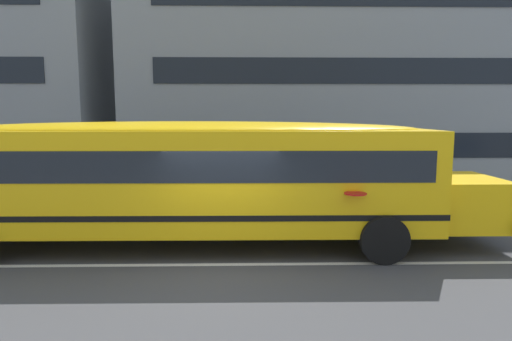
% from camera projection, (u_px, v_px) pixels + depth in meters
% --- Properties ---
extents(ground_plane, '(400.00, 400.00, 0.00)m').
position_uv_depth(ground_plane, '(222.00, 265.00, 9.52)').
color(ground_plane, '#424244').
extents(sidewalk_far, '(120.00, 3.00, 0.01)m').
position_uv_depth(sidewalk_far, '(233.00, 195.00, 17.63)').
color(sidewalk_far, gray).
rests_on(sidewalk_far, ground_plane).
extents(lane_centreline, '(110.00, 0.16, 0.01)m').
position_uv_depth(lane_centreline, '(222.00, 265.00, 9.52)').
color(lane_centreline, silver).
rests_on(lane_centreline, ground_plane).
extents(school_bus, '(13.92, 3.34, 3.11)m').
position_uv_depth(school_bus, '(197.00, 173.00, 10.64)').
color(school_bus, yellow).
rests_on(school_bus, ground_plane).
extents(apartment_block_far_centre, '(20.66, 9.83, 13.30)m').
position_uv_depth(apartment_block_far_centre, '(334.00, 51.00, 23.22)').
color(apartment_block_far_centre, gray).
rests_on(apartment_block_far_centre, ground_plane).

